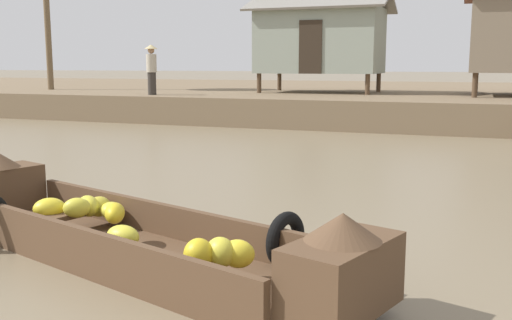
% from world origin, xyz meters
% --- Properties ---
extents(ground_plane, '(300.00, 300.00, 0.00)m').
position_xyz_m(ground_plane, '(0.00, 10.00, 0.00)').
color(ground_plane, '#7A6B51').
extents(riverbank_strip, '(160.00, 20.00, 0.88)m').
position_xyz_m(riverbank_strip, '(0.00, 26.56, 0.44)').
color(riverbank_strip, '#756047').
rests_on(riverbank_strip, ground).
extents(banana_boat, '(5.38, 2.58, 0.85)m').
position_xyz_m(banana_boat, '(0.01, 4.95, 0.28)').
color(banana_boat, brown).
rests_on(banana_boat, ground).
extents(stilt_house_left, '(4.98, 3.20, 3.58)m').
position_xyz_m(stilt_house_left, '(-2.33, 21.35, 2.79)').
color(stilt_house_left, '#4C3826').
rests_on(stilt_house_left, riverbank_strip).
extents(vendor_person, '(0.44, 0.44, 1.66)m').
position_xyz_m(vendor_person, '(-7.15, 17.64, 1.80)').
color(vendor_person, '#332D28').
rests_on(vendor_person, riverbank_strip).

